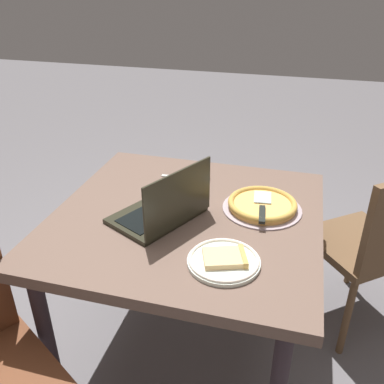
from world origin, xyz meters
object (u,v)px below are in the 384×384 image
Objects in this scene: laptop at (163,209)px; chair_far at (374,242)px; dining_table at (187,232)px; pizza_plate at (224,260)px; pizza_tray at (262,205)px; table_knife at (191,178)px.

chair_far is (0.87, 0.46, -0.31)m from laptop.
pizza_plate is at bearing -52.88° from dining_table.
chair_far reaches higher than pizza_plate.
pizza_plate is 0.76× the size of pizza_tray.
laptop reaches higher than pizza_tray.
dining_table is 1.16× the size of chair_far.
pizza_tray reaches higher than dining_table.
pizza_tray is 0.64m from chair_far.
table_knife is 0.91m from chair_far.
pizza_tray is at bearing -28.51° from table_knife.
laptop is 1.81× the size of table_knife.
chair_far is at bearing 26.37° from dining_table.
chair_far reaches higher than table_knife.
dining_table is at bearing -158.12° from pizza_tray.
dining_table is 0.17m from laptop.
laptop is 0.38m from table_knife.
laptop is 0.46× the size of chair_far.
laptop reaches higher than table_knife.
laptop is (-0.07, -0.07, 0.13)m from dining_table.
dining_table is 0.33m from pizza_tray.
pizza_plate is 0.27× the size of chair_far.
dining_table is at bearing -77.30° from table_knife.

